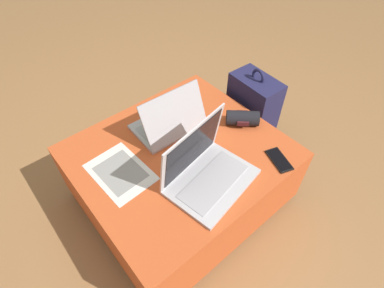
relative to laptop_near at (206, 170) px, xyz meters
name	(u,v)px	position (x,y,z in m)	size (l,w,h in m)	color
ground_plane	(182,196)	(0.01, 0.19, -0.44)	(14.00, 14.00, 0.00)	#9E7042
ottoman	(181,175)	(0.01, 0.19, -0.25)	(0.93, 0.84, 0.38)	maroon
laptop_near	(206,170)	(0.00, 0.00, 0.00)	(0.40, 0.32, 0.27)	silver
laptop_far	(170,122)	(0.07, 0.34, -0.01)	(0.33, 0.24, 0.23)	#B7B7BC
cell_phone	(279,160)	(0.32, -0.14, -0.05)	(0.11, 0.15, 0.01)	black
backpack	(252,114)	(0.61, 0.25, -0.21)	(0.23, 0.29, 0.55)	#23234C
paper_sheet	(120,172)	(-0.26, 0.26, -0.05)	(0.23, 0.31, 0.00)	silver
wrist_brace	(243,118)	(0.37, 0.13, -0.02)	(0.17, 0.17, 0.08)	black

